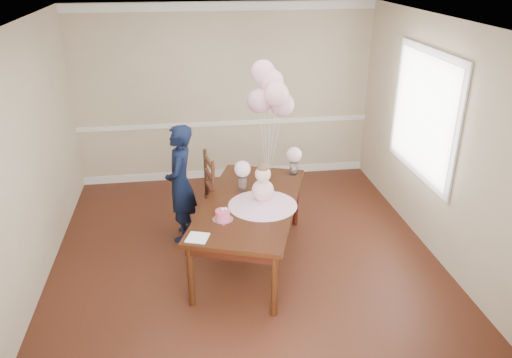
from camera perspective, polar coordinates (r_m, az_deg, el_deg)
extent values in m
cube|color=#34160D|center=(5.96, -1.08, -9.38)|extent=(4.50, 5.00, 0.00)
cube|color=silver|center=(4.99, -1.33, 17.33)|extent=(4.50, 5.00, 0.02)
cube|color=tan|center=(7.70, -3.58, 9.57)|extent=(4.50, 0.02, 2.70)
cube|color=tan|center=(3.17, 4.70, -13.93)|extent=(4.50, 0.02, 2.70)
cube|color=tan|center=(5.54, -24.94, 1.27)|extent=(0.02, 5.00, 2.70)
cube|color=tan|center=(6.02, 20.62, 3.75)|extent=(0.02, 5.00, 2.70)
cube|color=white|center=(7.81, -3.49, 6.36)|extent=(4.50, 0.02, 0.07)
cube|color=white|center=(7.46, -3.84, 19.10)|extent=(4.50, 0.02, 0.12)
cube|color=white|center=(8.11, -3.34, 0.72)|extent=(4.50, 0.02, 0.12)
cube|color=silver|center=(6.37, 18.66, 7.02)|extent=(0.02, 1.66, 1.56)
cube|color=silver|center=(6.36, 18.51, 7.02)|extent=(0.01, 1.50, 1.40)
cube|color=black|center=(5.63, -0.67, -2.87)|extent=(1.62, 2.25, 0.05)
cube|color=black|center=(5.66, -0.67, -3.55)|extent=(1.49, 2.12, 0.10)
cylinder|color=black|center=(5.15, -7.47, -10.91)|extent=(0.09, 0.09, 0.71)
cylinder|color=black|center=(4.98, 2.12, -12.04)|extent=(0.09, 0.09, 0.71)
cylinder|color=black|center=(6.70, -2.67, -1.85)|extent=(0.09, 0.09, 0.71)
cylinder|color=black|center=(6.57, 4.60, -2.46)|extent=(0.09, 0.09, 0.71)
cone|color=#E1A6CC|center=(5.52, 0.77, -2.54)|extent=(0.98, 0.98, 0.10)
sphere|color=#FFA1DA|center=(5.47, 0.78, -1.30)|extent=(0.24, 0.24, 0.24)
sphere|color=beige|center=(5.38, 0.79, 0.55)|extent=(0.17, 0.17, 0.17)
sphere|color=brown|center=(5.36, 0.80, 1.14)|extent=(0.12, 0.12, 0.12)
cylinder|color=silver|center=(5.26, -3.82, -4.63)|extent=(0.28, 0.28, 0.01)
cylinder|color=#D54363|center=(5.24, -3.84, -4.10)|extent=(0.19, 0.19, 0.10)
sphere|color=white|center=(5.21, -3.86, -3.47)|extent=(0.03, 0.03, 0.03)
sphere|color=white|center=(5.22, -3.48, -3.39)|extent=(0.03, 0.03, 0.03)
cylinder|color=white|center=(5.88, -1.55, -0.48)|extent=(0.13, 0.13, 0.16)
sphere|color=#F5CDD8|center=(5.80, -1.57, 1.16)|extent=(0.19, 0.19, 0.19)
cylinder|color=white|center=(6.30, 4.30, 1.24)|extent=(0.13, 0.13, 0.16)
sphere|color=silver|center=(6.23, 4.36, 2.78)|extent=(0.19, 0.19, 0.19)
cube|color=white|center=(4.96, -6.69, -6.67)|extent=(0.26, 0.26, 0.01)
cylinder|color=silver|center=(6.09, 1.29, -0.28)|extent=(0.05, 0.05, 0.02)
sphere|color=#D999AF|center=(5.76, 0.38, 8.91)|extent=(0.28, 0.28, 0.28)
sphere|color=#FFB4C4|center=(5.65, 2.34, 9.66)|extent=(0.28, 0.28, 0.28)
sphere|color=#FFB4D2|center=(5.79, 1.78, 11.05)|extent=(0.28, 0.28, 0.28)
sphere|color=#FFB4D0|center=(5.80, 0.81, 12.12)|extent=(0.28, 0.28, 0.28)
sphere|color=#E5A2B3|center=(5.81, 3.01, 8.50)|extent=(0.28, 0.28, 0.28)
cylinder|color=white|center=(5.93, 0.85, 3.50)|extent=(0.09, 0.03, 0.85)
cylinder|color=white|center=(5.88, 1.78, 3.80)|extent=(0.08, 0.08, 0.95)
cylinder|color=white|center=(5.93, 1.52, 4.54)|extent=(0.05, 0.09, 1.05)
cylinder|color=white|center=(5.93, 1.05, 5.07)|extent=(0.05, 0.13, 1.15)
cylinder|color=white|center=(5.96, 2.12, 3.32)|extent=(0.16, 0.03, 0.79)
cube|color=#32160D|center=(6.24, -3.23, -2.42)|extent=(0.56, 0.56, 0.06)
cylinder|color=#34190E|center=(6.15, -4.50, -5.66)|extent=(0.05, 0.05, 0.48)
cylinder|color=#39200F|center=(6.24, -0.91, -5.10)|extent=(0.05, 0.05, 0.48)
cylinder|color=#3C1410|center=(6.50, -5.35, -3.96)|extent=(0.05, 0.05, 0.48)
cylinder|color=#331B0E|center=(6.58, -1.95, -3.47)|extent=(0.05, 0.05, 0.48)
cylinder|color=#3D1C10|center=(5.88, -4.89, -0.76)|extent=(0.05, 0.05, 0.62)
cylinder|color=#32190D|center=(6.24, -5.75, 0.73)|extent=(0.05, 0.05, 0.62)
cube|color=#3C1610|center=(6.11, -5.29, -1.13)|extent=(0.11, 0.44, 0.06)
cube|color=#3E1D11|center=(6.04, -5.35, 0.40)|extent=(0.11, 0.44, 0.06)
cube|color=#341E0E|center=(5.97, -5.42, 1.96)|extent=(0.11, 0.44, 0.06)
imported|color=black|center=(6.17, -8.64, -0.51)|extent=(0.44, 0.59, 1.49)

